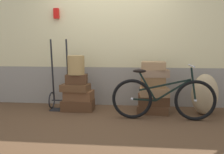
% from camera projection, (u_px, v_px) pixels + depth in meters
% --- Properties ---
extents(ground, '(9.64, 5.20, 0.06)m').
position_uv_depth(ground, '(107.00, 117.00, 4.39)').
color(ground, '#513823').
extents(station_building, '(7.64, 0.74, 2.92)m').
position_uv_depth(station_building, '(113.00, 33.00, 5.03)').
color(station_building, gray).
rests_on(station_building, ground).
extents(suitcase_0, '(0.59, 0.38, 0.20)m').
position_uv_depth(suitcase_0, '(78.00, 105.00, 4.70)').
color(suitcase_0, '#4C2D19').
rests_on(suitcase_0, ground).
extents(suitcase_1, '(0.54, 0.38, 0.18)m').
position_uv_depth(suitcase_1, '(79.00, 95.00, 4.68)').
color(suitcase_1, brown).
rests_on(suitcase_1, suitcase_0).
extents(suitcase_2, '(0.53, 0.38, 0.13)m').
position_uv_depth(suitcase_2, '(75.00, 88.00, 4.62)').
color(suitcase_2, brown).
rests_on(suitcase_2, suitcase_1).
extents(suitcase_3, '(0.40, 0.28, 0.18)m').
position_uv_depth(suitcase_3, '(77.00, 79.00, 4.63)').
color(suitcase_3, '#4C2D19').
rests_on(suitcase_3, suitcase_2).
extents(suitcase_4, '(0.58, 0.49, 0.14)m').
position_uv_depth(suitcase_4, '(153.00, 109.00, 4.55)').
color(suitcase_4, '#4C2D19').
rests_on(suitcase_4, ground).
extents(suitcase_5, '(0.56, 0.42, 0.17)m').
position_uv_depth(suitcase_5, '(153.00, 100.00, 4.55)').
color(suitcase_5, '#4C2D19').
rests_on(suitcase_5, suitcase_4).
extents(suitcase_6, '(0.53, 0.39, 0.14)m').
position_uv_depth(suitcase_6, '(154.00, 92.00, 4.47)').
color(suitcase_6, '#9E754C').
rests_on(suitcase_6, suitcase_5).
extents(suitcase_7, '(0.43, 0.36, 0.20)m').
position_uv_depth(suitcase_7, '(153.00, 82.00, 4.47)').
color(suitcase_7, olive).
rests_on(suitcase_7, suitcase_6).
extents(suitcase_8, '(0.51, 0.40, 0.13)m').
position_uv_depth(suitcase_8, '(154.00, 73.00, 4.46)').
color(suitcase_8, '#937051').
rests_on(suitcase_8, suitcase_7).
extents(suitcase_9, '(0.43, 0.36, 0.14)m').
position_uv_depth(suitcase_9, '(154.00, 66.00, 4.43)').
color(suitcase_9, '#9E754C').
rests_on(suitcase_9, suitcase_8).
extents(wicker_basket, '(0.31, 0.31, 0.35)m').
position_uv_depth(wicker_basket, '(76.00, 65.00, 4.58)').
color(wicker_basket, '#A8844C').
rests_on(wicker_basket, suitcase_3).
extents(luggage_trolley, '(0.38, 0.38, 1.33)m').
position_uv_depth(luggage_trolley, '(60.00, 94.00, 4.78)').
color(luggage_trolley, black).
rests_on(luggage_trolley, ground).
extents(burlap_sack, '(0.46, 0.39, 0.72)m').
position_uv_depth(burlap_sack, '(205.00, 94.00, 4.38)').
color(burlap_sack, tan).
rests_on(burlap_sack, ground).
extents(bicycle, '(1.69, 0.46, 0.91)m').
position_uv_depth(bicycle, '(163.00, 98.00, 4.08)').
color(bicycle, black).
rests_on(bicycle, ground).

